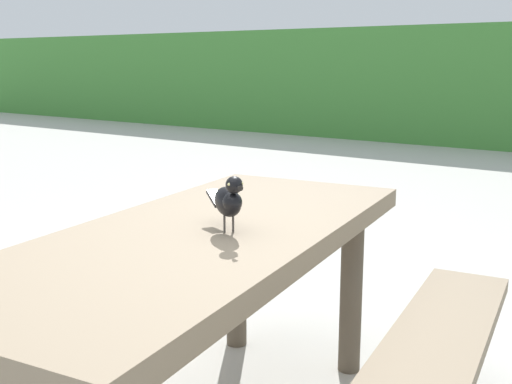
# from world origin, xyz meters

# --- Properties ---
(picnic_table_foreground) EXTENTS (1.90, 1.92, 0.74)m
(picnic_table_foreground) POSITION_xyz_m (0.10, 0.26, 0.56)
(picnic_table_foreground) COLOR #84725B
(picnic_table_foreground) RESTS_ON ground
(bird_grackle) EXTENTS (0.25, 0.18, 0.18)m
(bird_grackle) POSITION_xyz_m (0.20, 0.27, 0.84)
(bird_grackle) COLOR black
(bird_grackle) RESTS_ON picnic_table_foreground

